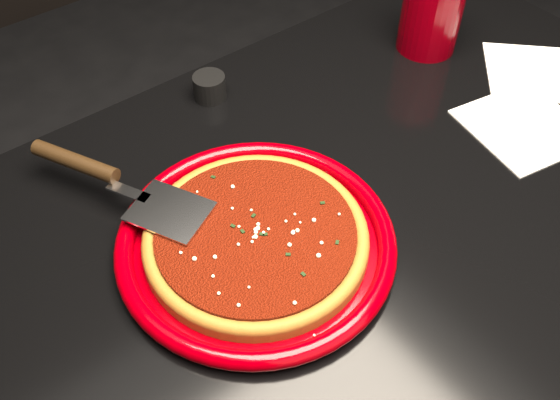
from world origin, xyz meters
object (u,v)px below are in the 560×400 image
object	(u,v)px
table	(339,363)
cup	(432,11)
ramekin	(210,87)
pizza_server	(120,182)
plate	(256,241)

from	to	relation	value
table	cup	world-z (taller)	cup
ramekin	cup	bearing A→B (deg)	-17.05
table	ramekin	bearing A→B (deg)	91.73
pizza_server	cup	world-z (taller)	cup
table	plate	distance (m)	0.41
table	pizza_server	xyz separation A→B (m)	(-0.22, 0.21, 0.42)
table	pizza_server	world-z (taller)	pizza_server
table	plate	bearing A→B (deg)	159.26
cup	ramekin	bearing A→B (deg)	162.95
cup	pizza_server	bearing A→B (deg)	-179.25
table	ramekin	size ratio (longest dim) A/B	24.47
plate	ramekin	bearing A→B (deg)	67.00
ramekin	table	bearing A→B (deg)	-88.27
table	pizza_server	size ratio (longest dim) A/B	3.87
table	pizza_server	distance (m)	0.52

